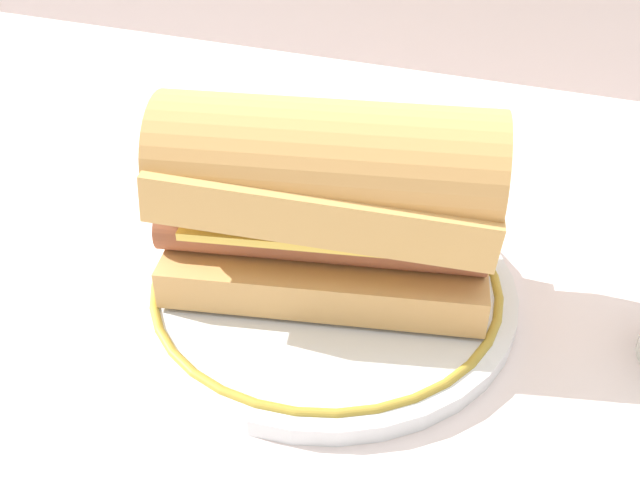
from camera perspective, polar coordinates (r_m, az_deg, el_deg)
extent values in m
plane|color=silver|center=(0.50, 0.84, -3.74)|extent=(1.50, 1.50, 0.00)
cylinder|color=white|center=(0.49, 0.00, -3.71)|extent=(0.25, 0.25, 0.01)
torus|color=#B29333|center=(0.48, 0.00, -3.16)|extent=(0.23, 0.23, 0.01)
cube|color=tan|center=(0.47, 0.00, -1.66)|extent=(0.22, 0.13, 0.03)
cylinder|color=brown|center=(0.45, -0.25, -0.08)|extent=(0.21, 0.07, 0.03)
cylinder|color=brown|center=(0.47, 0.24, 1.90)|extent=(0.21, 0.07, 0.03)
cube|color=#EFC64C|center=(0.45, 0.00, 2.58)|extent=(0.18, 0.12, 0.01)
cube|color=tan|center=(0.44, 0.00, 4.48)|extent=(0.22, 0.13, 0.05)
cylinder|color=tan|center=(0.43, 0.00, 6.17)|extent=(0.22, 0.12, 0.08)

